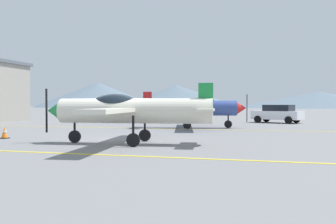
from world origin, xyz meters
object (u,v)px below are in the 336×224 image
at_px(airplane_mid, 194,108).
at_px(car_sedan, 277,113).
at_px(airplane_near, 128,110).
at_px(traffic_cone_front, 4,133).

bearing_deg(airplane_mid, car_sedan, 54.76).
bearing_deg(airplane_near, car_sedan, 70.19).
bearing_deg(airplane_mid, traffic_cone_front, -127.18).
distance_m(airplane_mid, car_sedan, 10.47).
height_order(airplane_mid, car_sedan, airplane_mid).
relative_size(airplane_near, airplane_mid, 1.00).
bearing_deg(traffic_cone_front, car_sedan, 53.70).
bearing_deg(airplane_near, airplane_mid, 85.31).
relative_size(airplane_mid, traffic_cone_front, 14.50).
distance_m(airplane_near, airplane_mid, 10.66).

